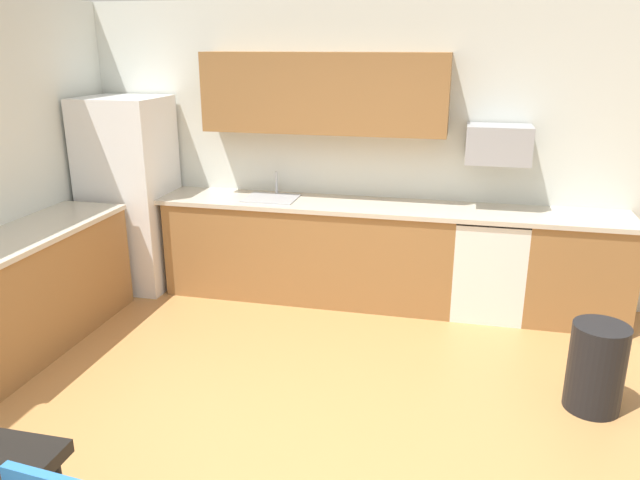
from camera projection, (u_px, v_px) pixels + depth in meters
The scene contains 14 objects.
ground_plane at pixel (283, 447), 3.70m from camera, with size 12.00×12.00×0.00m, color #B77F47.
wall_back at pixel (360, 152), 5.74m from camera, with size 5.80×0.10×2.70m, color silver.
cabinet_run_back at pixel (309, 251), 5.78m from camera, with size 2.68×0.60×0.90m, color olive.
cabinet_run_back_right at pixel (576, 271), 5.27m from camera, with size 0.87×0.60×0.90m, color olive.
cabinet_run_left at pixel (29, 294), 4.79m from camera, with size 0.60×2.00×0.90m, color olive.
countertop_back at pixel (352, 205), 5.55m from camera, with size 4.80×0.64×0.04m, color beige.
countertop_left at pixel (20, 237), 4.65m from camera, with size 0.64×2.00×0.04m, color beige.
upper_cabinets_back at pixel (324, 93), 5.43m from camera, with size 2.20×0.34×0.70m, color olive.
refrigerator at pixel (130, 194), 5.94m from camera, with size 0.76×0.70×1.85m, color white.
oven_range at pixel (488, 264), 5.42m from camera, with size 0.60×0.60×0.91m.
microwave at pixel (498, 144), 5.19m from camera, with size 0.54×0.36×0.32m, color #9EA0A5.
sink_basin at pixel (271, 205), 5.72m from camera, with size 0.48×0.40×0.14m, color #A5A8AD.
sink_faucet at pixel (276, 184), 5.84m from camera, with size 0.02×0.02×0.24m, color #B2B5BA.
trash_bin at pixel (596, 367), 4.01m from camera, with size 0.36×0.36×0.60m, color black.
Camera 1 is at (0.93, -3.00, 2.33)m, focal length 34.37 mm.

